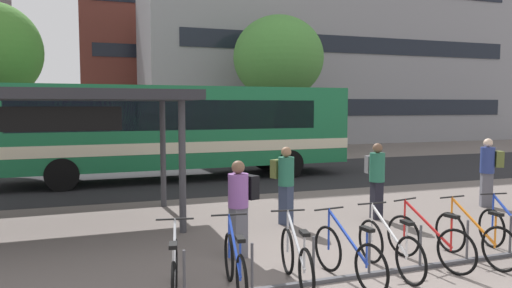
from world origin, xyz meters
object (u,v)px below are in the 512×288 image
at_px(parked_bicycle_white_4, 389,248).
at_px(parked_bicycle_red_5, 428,241).
at_px(commuter_black_pack_0, 240,202).
at_px(parked_bicycle_silver_0, 175,274).
at_px(transit_shelter, 10,98).
at_px(commuter_olive_pack_1, 285,180).
at_px(commuter_grey_pack_4, 376,175).
at_px(parked_bicycle_blue_7, 512,234).
at_px(parked_bicycle_silver_2, 296,260).
at_px(parked_bicycle_orange_6, 474,238).
at_px(street_tree_0, 278,58).
at_px(city_bus, 180,128).
at_px(commuter_olive_pack_3, 489,168).
at_px(parked_bicycle_blue_1, 235,267).
at_px(parked_bicycle_blue_3, 348,256).

height_order(parked_bicycle_white_4, parked_bicycle_red_5, same).
height_order(parked_bicycle_red_5, commuter_black_pack_0, commuter_black_pack_0).
bearing_deg(parked_bicycle_silver_0, parked_bicycle_white_4, -79.28).
height_order(parked_bicycle_white_4, transit_shelter, transit_shelter).
xyz_separation_m(parked_bicycle_silver_0, commuter_olive_pack_1, (2.87, 3.29, 0.58)).
relative_size(commuter_olive_pack_1, commuter_grey_pack_4, 0.98).
xyz_separation_m(transit_shelter, commuter_grey_pack_4, (7.56, -1.42, -1.71)).
bearing_deg(parked_bicycle_blue_7, parked_bicycle_white_4, 98.11).
distance_m(parked_bicycle_silver_2, parked_bicycle_white_4, 1.56).
xyz_separation_m(parked_bicycle_orange_6, street_tree_0, (3.65, 18.13, 4.79)).
distance_m(city_bus, commuter_olive_pack_3, 9.69).
relative_size(commuter_olive_pack_1, commuter_olive_pack_3, 0.97).
distance_m(parked_bicycle_silver_0, parked_bicycle_blue_7, 5.71).
bearing_deg(parked_bicycle_silver_0, commuter_grey_pack_4, -48.05).
xyz_separation_m(parked_bicycle_blue_1, transit_shelter, (-3.35, 4.53, 2.31)).
distance_m(parked_bicycle_blue_3, transit_shelter, 7.21).
relative_size(parked_bicycle_white_4, commuter_grey_pack_4, 1.00).
distance_m(parked_bicycle_blue_1, transit_shelter, 6.09).
height_order(parked_bicycle_silver_2, commuter_grey_pack_4, commuter_grey_pack_4).
height_order(parked_bicycle_silver_2, transit_shelter, transit_shelter).
bearing_deg(transit_shelter, parked_bicycle_orange_6, -32.02).
bearing_deg(parked_bicycle_white_4, commuter_olive_pack_3, -58.05).
xyz_separation_m(parked_bicycle_blue_7, commuter_olive_pack_1, (-2.83, 3.24, 0.58)).
bearing_deg(commuter_olive_pack_3, transit_shelter, 21.72).
xyz_separation_m(city_bus, street_tree_0, (6.76, 7.87, 3.40)).
relative_size(commuter_olive_pack_3, street_tree_0, 0.23).
height_order(parked_bicycle_orange_6, commuter_grey_pack_4, commuter_grey_pack_4).
relative_size(parked_bicycle_silver_0, commuter_grey_pack_4, 0.99).
bearing_deg(parked_bicycle_blue_1, street_tree_0, -16.59).
bearing_deg(parked_bicycle_orange_6, parked_bicycle_silver_0, 87.79).
bearing_deg(parked_bicycle_blue_7, parked_bicycle_red_5, 94.57).
relative_size(commuter_black_pack_0, street_tree_0, 0.22).
height_order(commuter_olive_pack_1, commuter_grey_pack_4, commuter_grey_pack_4).
bearing_deg(commuter_olive_pack_3, street_tree_0, -62.25).
xyz_separation_m(parked_bicycle_orange_6, commuter_black_pack_0, (-3.57, 1.41, 0.57)).
height_order(parked_bicycle_silver_2, parked_bicycle_orange_6, same).
xyz_separation_m(parked_bicycle_silver_0, commuter_olive_pack_3, (8.39, 3.26, 0.61)).
distance_m(parked_bicycle_blue_7, commuter_olive_pack_3, 4.23).
relative_size(parked_bicycle_red_5, commuter_olive_pack_1, 1.01).
distance_m(parked_bicycle_blue_3, commuter_black_pack_0, 2.03).
distance_m(parked_bicycle_white_4, street_tree_0, 19.51).
distance_m(parked_bicycle_blue_7, transit_shelter, 9.67).
distance_m(commuter_olive_pack_1, commuter_grey_pack_4, 2.15).
height_order(parked_bicycle_orange_6, parked_bicycle_blue_7, same).
relative_size(parked_bicycle_silver_2, parked_bicycle_blue_7, 1.00).
bearing_deg(commuter_grey_pack_4, transit_shelter, -95.47).
xyz_separation_m(parked_bicycle_orange_6, commuter_olive_pack_3, (3.50, 3.21, 0.61)).
distance_m(city_bus, commuter_black_pack_0, 8.90).
distance_m(parked_bicycle_blue_1, street_tree_0, 20.33).
bearing_deg(parked_bicycle_blue_3, city_bus, -3.30).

